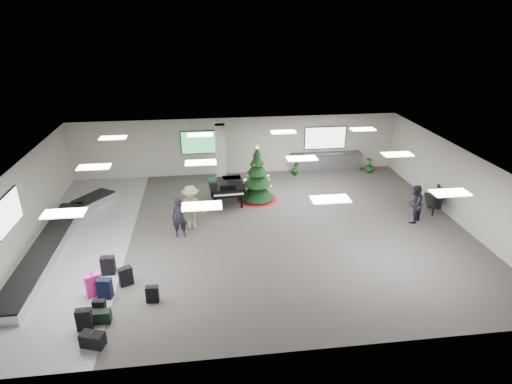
{
  "coord_description": "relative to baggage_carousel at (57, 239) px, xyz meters",
  "views": [
    {
      "loc": [
        -1.85,
        -15.81,
        8.62
      ],
      "look_at": [
        0.29,
        1.0,
        1.35
      ],
      "focal_mm": 30.0,
      "sensor_mm": 36.0,
      "label": 1
    }
  ],
  "objects": [
    {
      "name": "traveler_a",
      "position": [
        4.87,
        0.02,
        0.63
      ],
      "size": [
        0.63,
        0.42,
        1.7
      ],
      "primitive_type": "imported",
      "rotation": [
        0.0,
        0.0,
        0.02
      ],
      "color": "black",
      "rests_on": "ground"
    },
    {
      "name": "traveler_b",
      "position": [
        5.32,
        0.72,
        0.75
      ],
      "size": [
        1.3,
        0.82,
        1.92
      ],
      "primitive_type": "imported",
      "rotation": [
        0.0,
        0.0,
        0.09
      ],
      "color": "#9C9060",
      "rests_on": "ground"
    },
    {
      "name": "baggage_carousel",
      "position": [
        0.0,
        0.0,
        0.0
      ],
      "size": [
        2.28,
        9.71,
        0.43
      ],
      "color": "silver",
      "rests_on": "ground"
    },
    {
      "name": "traveler_bench",
      "position": [
        14.91,
        0.04,
        0.64
      ],
      "size": [
        1.05,
        1.03,
        1.71
      ],
      "primitive_type": "imported",
      "rotation": [
        0.0,
        0.0,
        3.82
      ],
      "color": "black",
      "rests_on": "ground"
    },
    {
      "name": "bench",
      "position": [
        16.45,
        1.09,
        0.39
      ],
      "size": [
        1.18,
        1.77,
        1.07
      ],
      "rotation": [
        0.0,
        0.0,
        -0.39
      ],
      "color": "black",
      "rests_on": "ground"
    },
    {
      "name": "potted_plant_left",
      "position": [
        11.03,
        6.29,
        0.14
      ],
      "size": [
        0.49,
        0.5,
        0.71
      ],
      "primitive_type": "imported",
      "rotation": [
        0.0,
        0.0,
        0.83
      ],
      "color": "#133B17",
      "rests_on": "ground"
    },
    {
      "name": "suitcase_8",
      "position": [
        2.45,
        -2.44,
        0.13
      ],
      "size": [
        0.47,
        0.28,
        0.72
      ],
      "rotation": [
        0.0,
        0.0,
        -0.02
      ],
      "color": "black",
      "rests_on": "ground"
    },
    {
      "name": "black_duffel",
      "position": [
        2.67,
        -5.99,
        -0.0
      ],
      "size": [
        0.72,
        0.53,
        0.44
      ],
      "rotation": [
        0.0,
        0.0,
        -0.31
      ],
      "color": "black",
      "rests_on": "ground"
    },
    {
      "name": "suitcase_3",
      "position": [
        3.16,
        -3.17,
        0.12
      ],
      "size": [
        0.51,
        0.42,
        0.69
      ],
      "rotation": [
        0.0,
        0.0,
        0.46
      ],
      "color": "black",
      "rests_on": "ground"
    },
    {
      "name": "suitcase_0",
      "position": [
        2.3,
        -5.27,
        0.13
      ],
      "size": [
        0.45,
        0.26,
        0.7
      ],
      "rotation": [
        0.0,
        0.0,
        0.02
      ],
      "color": "black",
      "rests_on": "ground"
    },
    {
      "name": "pink_suitcase",
      "position": [
        2.21,
        -3.61,
        0.18
      ],
      "size": [
        0.57,
        0.47,
        0.81
      ],
      "rotation": [
        0.0,
        0.0,
        0.45
      ],
      "color": "#FF2193",
      "rests_on": "ground"
    },
    {
      "name": "green_duffel",
      "position": [
        2.69,
        -5.01,
        -0.01
      ],
      "size": [
        0.6,
        0.3,
        0.42
      ],
      "rotation": [
        0.0,
        0.0,
        -0.01
      ],
      "color": "black",
      "rests_on": "ground"
    },
    {
      "name": "christmas_tree",
      "position": [
        8.47,
        3.3,
        0.75
      ],
      "size": [
        1.96,
        1.96,
        2.8
      ],
      "color": "maroon",
      "rests_on": "ground"
    },
    {
      "name": "grand_piano",
      "position": [
        6.96,
        3.06,
        0.63
      ],
      "size": [
        1.72,
        2.15,
        1.18
      ],
      "rotation": [
        0.0,
        0.0,
        0.06
      ],
      "color": "black",
      "rests_on": "ground"
    },
    {
      "name": "suitcase_7",
      "position": [
        4.13,
        -4.21,
        0.07
      ],
      "size": [
        0.41,
        0.23,
        0.59
      ],
      "rotation": [
        0.0,
        0.0,
        -0.06
      ],
      "color": "black",
      "rests_on": "ground"
    },
    {
      "name": "navy_suitcase",
      "position": [
        2.6,
        -3.8,
        0.14
      ],
      "size": [
        0.5,
        0.35,
        0.72
      ],
      "rotation": [
        0.0,
        0.0,
        -0.19
      ],
      "color": "black",
      "rests_on": "ground"
    },
    {
      "name": "ground",
      "position": [
        7.84,
        0.08,
        -0.21
      ],
      "size": [
        18.0,
        18.0,
        0.0
      ],
      "primitive_type": "plane",
      "color": "#3E3A38",
      "rests_on": "ground"
    },
    {
      "name": "room_envelope",
      "position": [
        7.46,
        0.75,
        2.12
      ],
      "size": [
        18.02,
        14.02,
        3.21
      ],
      "color": "beige",
      "rests_on": "ground"
    },
    {
      "name": "potted_plant_right",
      "position": [
        15.32,
        6.25,
        0.23
      ],
      "size": [
        0.71,
        0.71,
        0.89
      ],
      "primitive_type": "imported",
      "rotation": [
        0.0,
        0.0,
        2.36
      ],
      "color": "#133B17",
      "rests_on": "ground"
    },
    {
      "name": "suitcase_1",
      "position": [
        2.61,
        -4.72,
        0.07
      ],
      "size": [
        0.39,
        0.23,
        0.59
      ],
      "rotation": [
        0.0,
        0.0,
        -0.11
      ],
      "color": "black",
      "rests_on": "ground"
    },
    {
      "name": "service_counter",
      "position": [
        12.84,
        6.73,
        0.33
      ],
      "size": [
        4.05,
        0.65,
        1.08
      ],
      "color": "silver",
      "rests_on": "ground"
    }
  ]
}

